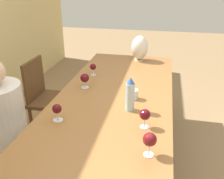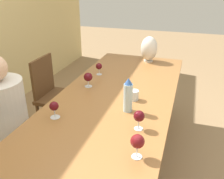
{
  "view_description": "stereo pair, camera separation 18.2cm",
  "coord_description": "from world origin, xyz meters",
  "px_view_note": "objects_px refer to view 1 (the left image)",
  "views": [
    {
      "loc": [
        -1.67,
        -0.38,
        1.7
      ],
      "look_at": [
        0.1,
        0.0,
        0.87
      ],
      "focal_mm": 40.0,
      "sensor_mm": 36.0,
      "label": 1
    },
    {
      "loc": [
        -1.62,
        -0.55,
        1.7
      ],
      "look_at": [
        0.1,
        0.0,
        0.87
      ],
      "focal_mm": 40.0,
      "sensor_mm": 36.0,
      "label": 2
    }
  ],
  "objects_px": {
    "vase": "(140,48)",
    "wine_glass_0": "(57,109)",
    "chair_far": "(47,96)",
    "water_bottle": "(130,95)",
    "wine_glass_2": "(93,67)",
    "person_near": "(4,129)",
    "water_tumbler": "(134,94)",
    "wine_glass_1": "(85,78)",
    "wine_glass_5": "(150,140)",
    "wine_glass_3": "(145,115)"
  },
  "relations": [
    {
      "from": "wine_glass_1",
      "to": "wine_glass_3",
      "type": "distance_m",
      "value": 0.8
    },
    {
      "from": "vase",
      "to": "chair_far",
      "type": "distance_m",
      "value": 1.2
    },
    {
      "from": "wine_glass_3",
      "to": "person_near",
      "type": "height_order",
      "value": "person_near"
    },
    {
      "from": "wine_glass_0",
      "to": "wine_glass_2",
      "type": "distance_m",
      "value": 0.9
    },
    {
      "from": "person_near",
      "to": "wine_glass_0",
      "type": "bearing_deg",
      "value": -90.45
    },
    {
      "from": "chair_far",
      "to": "person_near",
      "type": "relative_size",
      "value": 0.75
    },
    {
      "from": "chair_far",
      "to": "person_near",
      "type": "distance_m",
      "value": 0.9
    },
    {
      "from": "water_bottle",
      "to": "wine_glass_3",
      "type": "height_order",
      "value": "water_bottle"
    },
    {
      "from": "wine_glass_3",
      "to": "person_near",
      "type": "relative_size",
      "value": 0.11
    },
    {
      "from": "wine_glass_0",
      "to": "wine_glass_5",
      "type": "distance_m",
      "value": 0.7
    },
    {
      "from": "water_tumbler",
      "to": "wine_glass_1",
      "type": "relative_size",
      "value": 0.61
    },
    {
      "from": "vase",
      "to": "wine_glass_0",
      "type": "height_order",
      "value": "vase"
    },
    {
      "from": "water_bottle",
      "to": "chair_far",
      "type": "relative_size",
      "value": 0.3
    },
    {
      "from": "wine_glass_1",
      "to": "chair_far",
      "type": "bearing_deg",
      "value": 61.44
    },
    {
      "from": "water_tumbler",
      "to": "person_near",
      "type": "xyz_separation_m",
      "value": [
        -0.44,
        0.93,
        -0.18
      ]
    },
    {
      "from": "water_bottle",
      "to": "chair_far",
      "type": "distance_m",
      "value": 1.26
    },
    {
      "from": "chair_far",
      "to": "water_tumbler",
      "type": "bearing_deg",
      "value": -113.32
    },
    {
      "from": "wine_glass_3",
      "to": "wine_glass_5",
      "type": "relative_size",
      "value": 0.92
    },
    {
      "from": "wine_glass_2",
      "to": "chair_far",
      "type": "height_order",
      "value": "same"
    },
    {
      "from": "wine_glass_0",
      "to": "wine_glass_5",
      "type": "height_order",
      "value": "wine_glass_5"
    },
    {
      "from": "wine_glass_3",
      "to": "wine_glass_1",
      "type": "bearing_deg",
      "value": 47.13
    },
    {
      "from": "water_bottle",
      "to": "chair_far",
      "type": "xyz_separation_m",
      "value": [
        0.63,
        1.01,
        -0.41
      ]
    },
    {
      "from": "water_tumbler",
      "to": "wine_glass_1",
      "type": "bearing_deg",
      "value": 73.55
    },
    {
      "from": "water_tumbler",
      "to": "wine_glass_2",
      "type": "bearing_deg",
      "value": 46.22
    },
    {
      "from": "wine_glass_0",
      "to": "water_bottle",
      "type": "bearing_deg",
      "value": -61.89
    },
    {
      "from": "wine_glass_2",
      "to": "chair_far",
      "type": "relative_size",
      "value": 0.14
    },
    {
      "from": "water_bottle",
      "to": "wine_glass_3",
      "type": "distance_m",
      "value": 0.25
    },
    {
      "from": "water_bottle",
      "to": "water_tumbler",
      "type": "xyz_separation_m",
      "value": [
        0.2,
        -0.0,
        -0.09
      ]
    },
    {
      "from": "wine_glass_3",
      "to": "wine_glass_5",
      "type": "bearing_deg",
      "value": -169.64
    },
    {
      "from": "vase",
      "to": "wine_glass_2",
      "type": "bearing_deg",
      "value": 145.44
    },
    {
      "from": "wine_glass_0",
      "to": "person_near",
      "type": "bearing_deg",
      "value": 89.55
    },
    {
      "from": "vase",
      "to": "chair_far",
      "type": "height_order",
      "value": "vase"
    },
    {
      "from": "vase",
      "to": "person_near",
      "type": "relative_size",
      "value": 0.25
    },
    {
      "from": "water_bottle",
      "to": "water_tumbler",
      "type": "relative_size",
      "value": 3.25
    },
    {
      "from": "wine_glass_0",
      "to": "wine_glass_3",
      "type": "distance_m",
      "value": 0.6
    },
    {
      "from": "wine_glass_5",
      "to": "chair_far",
      "type": "xyz_separation_m",
      "value": [
        1.13,
        1.19,
        -0.39
      ]
    },
    {
      "from": "water_bottle",
      "to": "wine_glass_0",
      "type": "relative_size",
      "value": 2.13
    },
    {
      "from": "vase",
      "to": "wine_glass_5",
      "type": "bearing_deg",
      "value": -171.81
    },
    {
      "from": "vase",
      "to": "wine_glass_5",
      "type": "xyz_separation_m",
      "value": [
        -1.73,
        -0.25,
        -0.05
      ]
    },
    {
      "from": "water_tumbler",
      "to": "wine_glass_3",
      "type": "xyz_separation_m",
      "value": [
        -0.41,
        -0.13,
        0.05
      ]
    },
    {
      "from": "water_bottle",
      "to": "wine_glass_1",
      "type": "bearing_deg",
      "value": 54.09
    },
    {
      "from": "water_bottle",
      "to": "person_near",
      "type": "distance_m",
      "value": 1.0
    },
    {
      "from": "water_tumbler",
      "to": "wine_glass_5",
      "type": "relative_size",
      "value": 0.56
    },
    {
      "from": "wine_glass_3",
      "to": "wine_glass_0",
      "type": "bearing_deg",
      "value": 93.6
    },
    {
      "from": "wine_glass_3",
      "to": "water_bottle",
      "type": "bearing_deg",
      "value": 31.25
    },
    {
      "from": "wine_glass_0",
      "to": "wine_glass_3",
      "type": "height_order",
      "value": "wine_glass_3"
    },
    {
      "from": "wine_glass_0",
      "to": "chair_far",
      "type": "xyz_separation_m",
      "value": [
        0.89,
        0.54,
        -0.37
      ]
    },
    {
      "from": "wine_glass_2",
      "to": "person_near",
      "type": "height_order",
      "value": "person_near"
    },
    {
      "from": "water_bottle",
      "to": "wine_glass_2",
      "type": "relative_size",
      "value": 2.19
    },
    {
      "from": "water_bottle",
      "to": "vase",
      "type": "distance_m",
      "value": 1.24
    }
  ]
}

